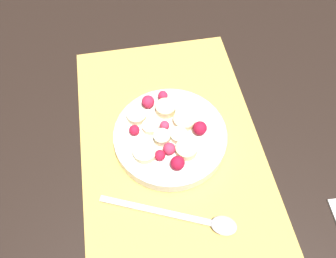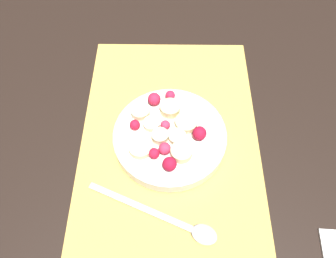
{
  "view_description": "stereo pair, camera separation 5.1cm",
  "coord_description": "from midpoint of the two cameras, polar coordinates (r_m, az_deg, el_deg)",
  "views": [
    {
      "loc": [
        -0.26,
        0.05,
        0.47
      ],
      "look_at": [
        0.0,
        0.0,
        0.04
      ],
      "focal_mm": 35.0,
      "sensor_mm": 36.0,
      "label": 1
    },
    {
      "loc": [
        -0.27,
        0.0,
        0.47
      ],
      "look_at": [
        0.0,
        0.0,
        0.04
      ],
      "focal_mm": 35.0,
      "sensor_mm": 36.0,
      "label": 2
    }
  ],
  "objects": [
    {
      "name": "ground_plane",
      "position": [
        0.54,
        -2.32,
        -2.47
      ],
      "size": [
        3.0,
        3.0,
        0.0
      ],
      "primitive_type": "plane",
      "color": "black"
    },
    {
      "name": "spoon",
      "position": [
        0.48,
        1.5,
        -15.69
      ],
      "size": [
        0.1,
        0.19,
        0.01
      ],
      "rotation": [
        0.0,
        0.0,
        4.31
      ],
      "color": "#B2B2B7",
      "rests_on": "placemat"
    },
    {
      "name": "fruit_bowl",
      "position": [
        0.52,
        -2.82,
        -1.14
      ],
      "size": [
        0.18,
        0.18,
        0.05
      ],
      "color": "silver",
      "rests_on": "placemat"
    },
    {
      "name": "placemat",
      "position": [
        0.54,
        -2.33,
        -2.31
      ],
      "size": [
        0.45,
        0.29,
        0.01
      ],
      "color": "#E0B251",
      "rests_on": "ground_plane"
    }
  ]
}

